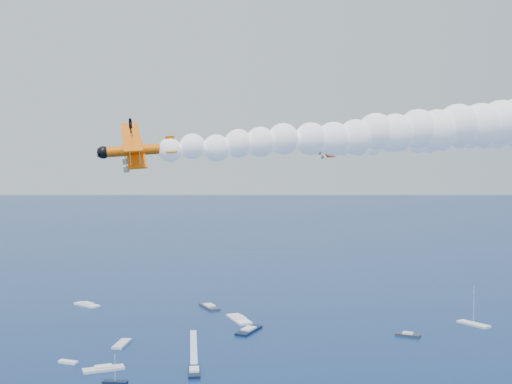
{
  "coord_description": "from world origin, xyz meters",
  "views": [
    {
      "loc": [
        0.69,
        -71.85,
        56.89
      ],
      "look_at": [
        7.0,
        19.09,
        52.11
      ],
      "focal_mm": 46.07,
      "sensor_mm": 36.0,
      "label": 1
    }
  ],
  "objects": [
    {
      "name": "spectator_boats",
      "position": [
        -9.8,
        117.26,
        0.35
      ],
      "size": [
        228.62,
        184.37,
        0.7
      ],
      "color": "white",
      "rests_on": "ground"
    },
    {
      "name": "biplane_lead",
      "position": [
        20.87,
        40.51,
        58.55
      ],
      "size": [
        7.22,
        8.75,
        7.17
      ],
      "primitive_type": null,
      "rotation": [
        -0.38,
        0.07,
        3.21
      ],
      "color": "#DE4004"
    },
    {
      "name": "smoke_trail_lead",
      "position": [
        52.4,
        42.72,
        60.97
      ],
      "size": [
        64.16,
        14.93,
        11.36
      ],
      "primitive_type": null,
      "rotation": [
        0.0,
        0.0,
        3.21
      ],
      "color": "white"
    },
    {
      "name": "smoke_trail_trail",
      "position": [
        24.42,
        2.08,
        60.1
      ],
      "size": [
        64.57,
        23.2,
        11.36
      ],
      "primitive_type": null,
      "rotation": [
        0.0,
        0.0,
        3.28
      ],
      "color": "white"
    },
    {
      "name": "biplane_trail",
      "position": [
        -6.87,
        -2.34,
        57.68
      ],
      "size": [
        9.55,
        11.53,
        8.89
      ],
      "primitive_type": null,
      "rotation": [
        -0.36,
        0.07,
        3.28
      ],
      "color": "#EB5F04"
    }
  ]
}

